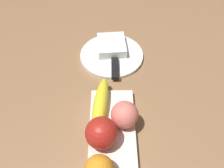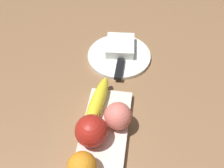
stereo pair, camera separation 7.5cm
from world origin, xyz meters
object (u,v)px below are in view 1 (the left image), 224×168
object	(u,v)px
peach	(125,115)
dinner_plate	(112,55)
banana	(101,104)
knife	(115,65)
folded_napkin	(112,45)
fruit_tray	(112,144)
apple	(102,133)

from	to	relation	value
peach	dinner_plate	size ratio (longest dim) A/B	0.34
dinner_plate	peach	bearing A→B (deg)	-173.13
banana	peach	distance (m)	0.08
banana	knife	bearing A→B (deg)	172.65
knife	folded_napkin	bearing A→B (deg)	7.27
dinner_plate	fruit_tray	bearing A→B (deg)	180.00
peach	knife	world-z (taller)	peach
apple	knife	xyz separation A→B (m)	(0.28, -0.04, -0.05)
knife	apple	bearing A→B (deg)	172.55
folded_napkin	banana	bearing A→B (deg)	172.90
fruit_tray	banana	bearing A→B (deg)	16.99
dinner_plate	folded_napkin	world-z (taller)	folded_napkin
peach	folded_napkin	bearing A→B (deg)	6.27
banana	folded_napkin	size ratio (longest dim) A/B	1.75
apple	dinner_plate	world-z (taller)	apple
banana	knife	distance (m)	0.18
dinner_plate	folded_napkin	size ratio (longest dim) A/B	2.03
peach	dinner_plate	bearing A→B (deg)	6.87
banana	dinner_plate	size ratio (longest dim) A/B	0.86
fruit_tray	apple	bearing A→B (deg)	86.00
fruit_tray	banana	distance (m)	0.12
apple	folded_napkin	xyz separation A→B (m)	(0.37, -0.03, -0.04)
dinner_plate	banana	bearing A→B (deg)	172.08
apple	knife	size ratio (longest dim) A/B	0.46
apple	banana	distance (m)	0.11
fruit_tray	folded_napkin	xyz separation A→B (m)	(0.37, -0.00, 0.02)
dinner_plate	apple	bearing A→B (deg)	175.44
fruit_tray	apple	distance (m)	0.06
fruit_tray	folded_napkin	world-z (taller)	folded_napkin
banana	peach	world-z (taller)	peach
fruit_tray	banana	xyz separation A→B (m)	(0.11, 0.03, 0.03)
dinner_plate	folded_napkin	bearing A→B (deg)	0.00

